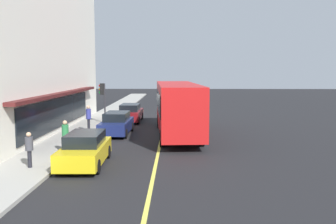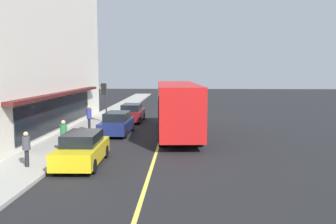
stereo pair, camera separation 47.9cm
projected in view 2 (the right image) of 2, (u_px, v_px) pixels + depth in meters
name	position (u px, v px, depth m)	size (l,w,h in m)	color
ground	(163.00, 132.00, 25.83)	(120.00, 120.00, 0.00)	black
sidewalk	(84.00, 131.00, 26.04)	(80.00, 2.80, 0.15)	#9E9B93
lane_centre_stripe	(163.00, 132.00, 25.83)	(36.00, 0.16, 0.01)	#D8D14C
bus	(177.00, 106.00, 24.30)	(11.27, 3.27, 3.50)	red
traffic_light	(104.00, 94.00, 28.92)	(0.30, 0.52, 3.20)	#2D2D33
car_yellow	(82.00, 149.00, 16.85)	(4.34, 1.95, 1.52)	yellow
car_navy	(117.00, 124.00, 24.95)	(4.34, 1.93, 1.52)	navy
car_maroon	(132.00, 113.00, 31.09)	(4.32, 1.89, 1.52)	maroon
pedestrian_mid_block	(89.00, 116.00, 25.19)	(0.34, 0.34, 1.82)	black
pedestrian_by_curb	(64.00, 133.00, 18.73)	(0.34, 0.34, 1.69)	black
pedestrian_waiting	(26.00, 146.00, 15.94)	(0.34, 0.34, 1.57)	black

